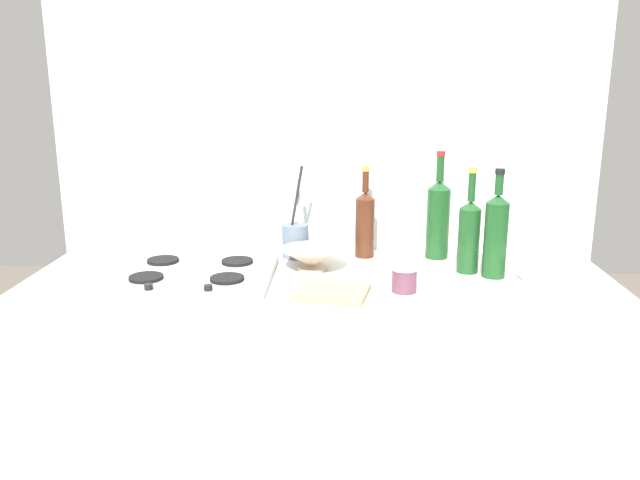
% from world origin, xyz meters
% --- Properties ---
extents(counter_block, '(1.80, 0.70, 0.90)m').
position_xyz_m(counter_block, '(0.00, 0.00, 0.45)').
color(counter_block, beige).
rests_on(counter_block, ground).
extents(backsplash_panel, '(1.90, 0.06, 2.50)m').
position_xyz_m(backsplash_panel, '(0.00, 0.38, 1.25)').
color(backsplash_panel, silver).
rests_on(backsplash_panel, ground).
extents(stovetop_hob, '(0.48, 0.40, 0.04)m').
position_xyz_m(stovetop_hob, '(-0.39, -0.02, 0.91)').
color(stovetop_hob, '#B2B2B7').
rests_on(stovetop_hob, counter_block).
extents(plate_stack, '(0.21, 0.21, 0.05)m').
position_xyz_m(plate_stack, '(0.70, -0.03, 0.93)').
color(plate_stack, white).
rests_on(plate_stack, counter_block).
extents(wine_bottle_leftmost, '(0.07, 0.07, 0.31)m').
position_xyz_m(wine_bottle_leftmost, '(0.14, 0.25, 1.02)').
color(wine_bottle_leftmost, '#472314').
rests_on(wine_bottle_leftmost, counter_block).
extents(wine_bottle_mid_left, '(0.08, 0.08, 0.36)m').
position_xyz_m(wine_bottle_mid_left, '(0.39, 0.25, 1.04)').
color(wine_bottle_mid_left, '#19471E').
rests_on(wine_bottle_mid_left, counter_block).
extents(wine_bottle_mid_right, '(0.07, 0.07, 0.33)m').
position_xyz_m(wine_bottle_mid_right, '(0.46, 0.08, 1.02)').
color(wine_bottle_mid_right, '#19471E').
rests_on(wine_bottle_mid_right, counter_block).
extents(wine_bottle_rightmost, '(0.07, 0.07, 0.34)m').
position_xyz_m(wine_bottle_rightmost, '(0.54, 0.04, 1.04)').
color(wine_bottle_rightmost, '#19471E').
rests_on(wine_bottle_rightmost, counter_block).
extents(mixing_bowl, '(0.21, 0.21, 0.07)m').
position_xyz_m(mixing_bowl, '(-0.03, 0.08, 0.94)').
color(mixing_bowl, beige).
rests_on(mixing_bowl, counter_block).
extents(utensil_crock, '(0.09, 0.09, 0.32)m').
position_xyz_m(utensil_crock, '(-0.09, 0.23, 0.96)').
color(utensil_crock, slate).
rests_on(utensil_crock, counter_block).
extents(condiment_jar_front, '(0.08, 0.08, 0.08)m').
position_xyz_m(condiment_jar_front, '(0.25, -0.12, 0.94)').
color(condiment_jar_front, '#66384C').
rests_on(condiment_jar_front, counter_block).
extents(cutting_board, '(0.23, 0.20, 0.02)m').
position_xyz_m(cutting_board, '(0.04, -0.16, 0.91)').
color(cutting_board, tan).
rests_on(cutting_board, counter_block).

